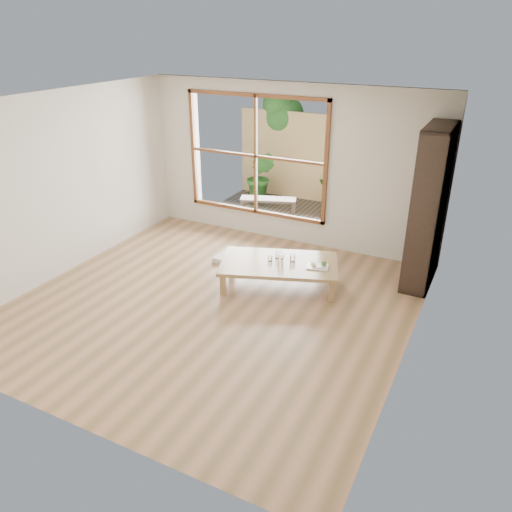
# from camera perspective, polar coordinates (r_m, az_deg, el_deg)

# --- Properties ---
(ground) EXTENTS (5.00, 5.00, 0.00)m
(ground) POSITION_cam_1_polar(r_m,az_deg,el_deg) (6.73, -4.75, -5.43)
(ground) COLOR tan
(ground) RESTS_ON ground
(low_table) EXTENTS (1.84, 1.42, 0.36)m
(low_table) POSITION_cam_1_polar(r_m,az_deg,el_deg) (7.03, 2.63, -1.02)
(low_table) COLOR #9C7C4B
(low_table) RESTS_ON ground
(floor_cushion) EXTENTS (0.56, 0.56, 0.08)m
(floor_cushion) POSITION_cam_1_polar(r_m,az_deg,el_deg) (7.90, -2.28, -0.14)
(floor_cushion) COLOR silver
(floor_cushion) RESTS_ON ground
(bookshelf) EXTENTS (0.36, 1.00, 2.23)m
(bookshelf) POSITION_cam_1_polar(r_m,az_deg,el_deg) (7.22, 19.12, 5.19)
(bookshelf) COLOR #30231A
(bookshelf) RESTS_ON ground
(glass_tall) EXTENTS (0.08, 0.08, 0.15)m
(glass_tall) POSITION_cam_1_polar(r_m,az_deg,el_deg) (6.94, 2.84, -0.34)
(glass_tall) COLOR silver
(glass_tall) RESTS_ON low_table
(glass_mid) EXTENTS (0.07, 0.07, 0.10)m
(glass_mid) POSITION_cam_1_polar(r_m,az_deg,el_deg) (7.02, 4.20, -0.26)
(glass_mid) COLOR silver
(glass_mid) RESTS_ON low_table
(glass_short) EXTENTS (0.08, 0.08, 0.10)m
(glass_short) POSITION_cam_1_polar(r_m,az_deg,el_deg) (7.12, 2.55, 0.14)
(glass_short) COLOR silver
(glass_short) RESTS_ON low_table
(glass_small) EXTENTS (0.06, 0.06, 0.08)m
(glass_small) POSITION_cam_1_polar(r_m,az_deg,el_deg) (7.03, 1.63, -0.28)
(glass_small) COLOR silver
(glass_small) RESTS_ON low_table
(food_tray) EXTENTS (0.34, 0.28, 0.09)m
(food_tray) POSITION_cam_1_polar(r_m,az_deg,el_deg) (6.91, 7.18, -1.12)
(food_tray) COLOR white
(food_tray) RESTS_ON low_table
(deck) EXTENTS (2.80, 2.00, 0.05)m
(deck) POSITION_cam_1_polar(r_m,az_deg,el_deg) (9.84, 3.00, 4.83)
(deck) COLOR #362E27
(deck) RESTS_ON ground
(garden_bench) EXTENTS (1.10, 0.64, 0.33)m
(garden_bench) POSITION_cam_1_polar(r_m,az_deg,el_deg) (9.62, 1.41, 6.27)
(garden_bench) COLOR #30231A
(garden_bench) RESTS_ON deck
(bamboo_fence) EXTENTS (2.80, 0.06, 1.80)m
(bamboo_fence) POSITION_cam_1_polar(r_m,az_deg,el_deg) (10.46, 5.39, 11.15)
(bamboo_fence) COLOR tan
(bamboo_fence) RESTS_ON ground
(shrub_right) EXTENTS (0.92, 0.87, 0.80)m
(shrub_right) POSITION_cam_1_polar(r_m,az_deg,el_deg) (10.12, 9.17, 7.68)
(shrub_right) COLOR #2D6424
(shrub_right) RESTS_ON deck
(shrub_left) EXTENTS (0.62, 0.52, 1.06)m
(shrub_left) POSITION_cam_1_polar(r_m,az_deg,el_deg) (10.34, 0.53, 9.10)
(shrub_left) COLOR #2D6424
(shrub_left) RESTS_ON deck
(garden_tree) EXTENTS (1.04, 0.85, 2.22)m
(garden_tree) POSITION_cam_1_polar(r_m,az_deg,el_deg) (10.85, 2.72, 15.64)
(garden_tree) COLOR #4C3D2D
(garden_tree) RESTS_ON ground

